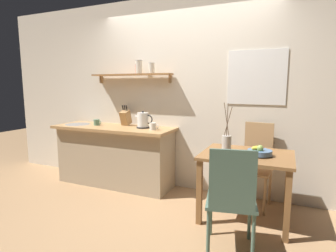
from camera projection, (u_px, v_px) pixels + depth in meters
name	position (u px, v px, depth m)	size (l,w,h in m)	color
ground_plane	(167.00, 203.00, 3.45)	(14.00, 14.00, 0.00)	#A87F56
back_wall	(200.00, 95.00, 3.75)	(6.80, 0.11, 2.70)	silver
kitchen_counter	(115.00, 155.00, 4.07)	(1.83, 0.63, 0.88)	tan
wall_shelf	(136.00, 72.00, 3.93)	(1.28, 0.20, 0.32)	#9E6B3D
dining_table	(247.00, 164.00, 2.98)	(0.96, 0.78, 0.74)	brown
dining_chair_near	(231.00, 196.00, 2.34)	(0.51, 0.51, 0.97)	#4C6B5B
dining_chair_far	(256.00, 161.00, 3.35)	(0.43, 0.45, 1.02)	tan
fruit_bowl	(259.00, 152.00, 2.87)	(0.25, 0.25, 0.12)	#51759E
twig_vase	(227.00, 143.00, 3.08)	(0.11, 0.11, 0.55)	#B7B2A8
electric_kettle	(143.00, 120.00, 3.83)	(0.27, 0.18, 0.24)	black
knife_block	(126.00, 117.00, 4.08)	(0.12, 0.18, 0.31)	tan
coffee_mug_by_sink	(97.00, 122.00, 4.10)	(0.13, 0.09, 0.09)	slate
coffee_mug_spare	(153.00, 126.00, 3.66)	(0.13, 0.09, 0.10)	white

